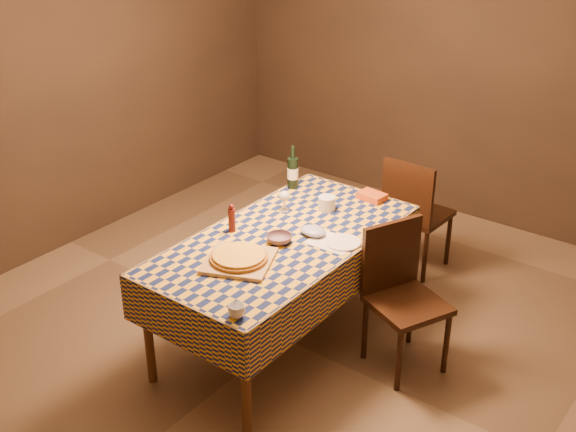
# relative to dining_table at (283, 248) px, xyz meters

# --- Properties ---
(room) EXTENTS (5.00, 5.10, 2.70)m
(room) POSITION_rel_dining_table_xyz_m (0.00, 0.00, 0.66)
(room) COLOR brown
(room) RESTS_ON ground
(dining_table) EXTENTS (0.94, 1.84, 0.77)m
(dining_table) POSITION_rel_dining_table_xyz_m (0.00, 0.00, 0.00)
(dining_table) COLOR brown
(dining_table) RESTS_ON ground
(cutting_board) EXTENTS (0.50, 0.50, 0.02)m
(cutting_board) POSITION_rel_dining_table_xyz_m (-0.02, -0.40, 0.09)
(cutting_board) COLOR #A3804C
(cutting_board) RESTS_ON dining_table
(pizza) EXTENTS (0.44, 0.44, 0.03)m
(pizza) POSITION_rel_dining_table_xyz_m (-0.02, -0.40, 0.12)
(pizza) COLOR brown
(pizza) RESTS_ON cutting_board
(pepper_mill) EXTENTS (0.05, 0.05, 0.19)m
(pepper_mill) POSITION_rel_dining_table_xyz_m (-0.31, -0.13, 0.16)
(pepper_mill) COLOR #511413
(pepper_mill) RESTS_ON dining_table
(bowl) EXTENTS (0.19, 0.19, 0.05)m
(bowl) POSITION_rel_dining_table_xyz_m (0.02, -0.07, 0.10)
(bowl) COLOR #654C55
(bowl) RESTS_ON dining_table
(wine_glass) EXTENTS (0.08, 0.08, 0.14)m
(wine_glass) POSITION_rel_dining_table_xyz_m (-0.23, 0.31, 0.18)
(wine_glass) COLOR silver
(wine_glass) RESTS_ON dining_table
(wine_bottle) EXTENTS (0.10, 0.10, 0.32)m
(wine_bottle) POSITION_rel_dining_table_xyz_m (-0.41, 0.65, 0.19)
(wine_bottle) COLOR black
(wine_bottle) RESTS_ON dining_table
(deli_tub) EXTENTS (0.14, 0.14, 0.10)m
(deli_tub) POSITION_rel_dining_table_xyz_m (-0.01, 0.49, 0.12)
(deli_tub) COLOR silver
(deli_tub) RESTS_ON dining_table
(takeout_container) EXTENTS (0.20, 0.15, 0.05)m
(takeout_container) POSITION_rel_dining_table_xyz_m (0.15, 0.82, 0.10)
(takeout_container) COLOR #B94918
(takeout_container) RESTS_ON dining_table
(white_plate) EXTENTS (0.26, 0.26, 0.01)m
(white_plate) POSITION_rel_dining_table_xyz_m (0.34, 0.16, 0.08)
(white_plate) COLOR white
(white_plate) RESTS_ON dining_table
(tumbler) EXTENTS (0.11, 0.11, 0.07)m
(tumbler) POSITION_rel_dining_table_xyz_m (0.34, -0.83, 0.11)
(tumbler) COLOR white
(tumbler) RESTS_ON dining_table
(flour_patch) EXTENTS (0.29, 0.23, 0.00)m
(flour_patch) POSITION_rel_dining_table_xyz_m (0.28, 0.13, 0.08)
(flour_patch) COLOR silver
(flour_patch) RESTS_ON dining_table
(flour_bag) EXTENTS (0.20, 0.18, 0.05)m
(flour_bag) POSITION_rel_dining_table_xyz_m (0.13, 0.14, 0.10)
(flour_bag) COLOR #929BBC
(flour_bag) RESTS_ON dining_table
(chair_far) EXTENTS (0.44, 0.45, 0.93)m
(chair_far) POSITION_rel_dining_table_xyz_m (0.23, 1.32, -0.17)
(chair_far) COLOR black
(chair_far) RESTS_ON ground
(chair_right) EXTENTS (0.56, 0.56, 0.93)m
(chair_right) POSITION_rel_dining_table_xyz_m (0.70, 0.28, -0.17)
(chair_right) COLOR black
(chair_right) RESTS_ON ground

